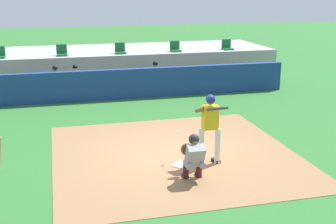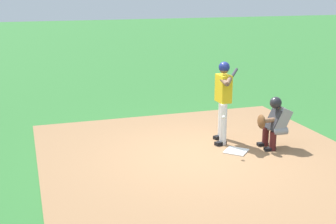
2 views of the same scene
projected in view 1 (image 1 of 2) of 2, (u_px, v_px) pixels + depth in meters
ground_plane at (175, 155)px, 11.99m from camera, size 80.00×80.00×0.00m
dirt_infield at (175, 154)px, 11.99m from camera, size 6.40×6.40×0.01m
home_plate at (183, 165)px, 11.24m from camera, size 0.62×0.62×0.02m
batter_at_plate at (210, 124)px, 11.14m from camera, size 0.72×0.74×1.80m
catcher_crouched at (194, 155)px, 10.28m from camera, size 0.49×1.56×1.13m
dugout_wall at (132, 83)px, 17.89m from camera, size 13.00×0.30×1.20m
dugout_bench at (128, 87)px, 18.92m from camera, size 11.80×0.44×0.45m
dugout_player_0 at (56, 81)px, 17.94m from camera, size 0.49×0.70×1.30m
dugout_player_1 at (76, 80)px, 18.13m from camera, size 0.49×0.70×1.30m
dugout_player_2 at (156, 76)px, 18.94m from camera, size 0.49×0.70×1.30m
stands_platform at (116, 63)px, 21.96m from camera, size 15.00×4.40×1.40m
stadium_seat_0 at (0, 55)px, 19.06m from camera, size 0.46×0.46×0.48m
stadium_seat_1 at (62, 53)px, 19.69m from camera, size 0.46×0.46×0.48m
stadium_seat_2 at (120, 50)px, 20.31m from camera, size 0.46×0.46×0.48m
stadium_seat_3 at (175, 49)px, 20.94m from camera, size 0.46×0.46×0.48m
stadium_seat_4 at (227, 47)px, 21.56m from camera, size 0.46×0.46×0.48m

